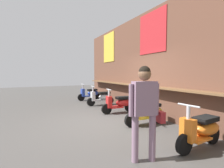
# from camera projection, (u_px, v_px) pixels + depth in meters

# --- Properties ---
(ground_plane) EXTENTS (33.11, 33.11, 0.00)m
(ground_plane) POSITION_uv_depth(u_px,v_px,m) (104.00, 122.00, 5.33)
(ground_plane) COLOR #474442
(market_stall_facade) EXTENTS (11.83, 0.61, 3.91)m
(market_stall_facade) POSITION_uv_depth(u_px,v_px,m) (154.00, 63.00, 6.10)
(market_stall_facade) COLOR brown
(market_stall_facade) RESTS_ON ground_plane
(scooter_blue) EXTENTS (0.49, 1.40, 0.97)m
(scooter_blue) POSITION_uv_depth(u_px,v_px,m) (91.00, 94.00, 9.69)
(scooter_blue) COLOR #233D9E
(scooter_blue) RESTS_ON ground_plane
(scooter_silver) EXTENTS (0.46, 1.40, 0.97)m
(scooter_silver) POSITION_uv_depth(u_px,v_px,m) (102.00, 97.00, 8.15)
(scooter_silver) COLOR #B2B5BA
(scooter_silver) RESTS_ON ground_plane
(scooter_red) EXTENTS (0.49, 1.40, 0.97)m
(scooter_red) POSITION_uv_depth(u_px,v_px,m) (120.00, 103.00, 6.53)
(scooter_red) COLOR red
(scooter_red) RESTS_ON ground_plane
(scooter_yellow) EXTENTS (0.49, 1.40, 0.97)m
(scooter_yellow) POSITION_uv_depth(u_px,v_px,m) (148.00, 112.00, 5.02)
(scooter_yellow) COLOR gold
(scooter_yellow) RESTS_ON ground_plane
(scooter_orange) EXTENTS (0.49, 1.40, 0.97)m
(scooter_orange) POSITION_uv_depth(u_px,v_px,m) (202.00, 130.00, 3.45)
(scooter_orange) COLOR orange
(scooter_orange) RESTS_ON ground_plane
(shopper_with_handbag) EXTENTS (0.31, 0.68, 1.70)m
(shopper_with_handbag) POSITION_uv_depth(u_px,v_px,m) (145.00, 104.00, 2.89)
(shopper_with_handbag) COLOR gray
(shopper_with_handbag) RESTS_ON ground_plane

